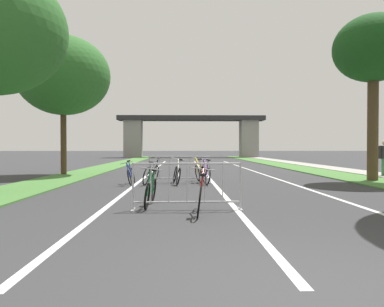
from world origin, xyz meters
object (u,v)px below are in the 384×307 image
at_px(crowd_barrier_nearest, 187,187).
at_px(bicycle_green_5, 151,191).
at_px(bicycle_white_3, 177,174).
at_px(bicycle_red_4, 200,196).
at_px(bicycle_purple_1, 205,174).
at_px(tree_right_cypress_far, 373,50).
at_px(bicycle_black_6, 151,174).
at_px(crowd_barrier_second, 180,170).
at_px(bicycle_yellow_2, 200,173).
at_px(tree_left_pine_far, 63,76).
at_px(bicycle_blue_0, 131,175).

distance_m(crowd_barrier_nearest, bicycle_green_5, 1.03).
distance_m(bicycle_white_3, bicycle_red_4, 6.40).
height_order(bicycle_purple_1, bicycle_red_4, bicycle_purple_1).
relative_size(crowd_barrier_nearest, bicycle_white_3, 1.39).
xyz_separation_m(tree_right_cypress_far, crowd_barrier_nearest, (-7.67, -6.78, -4.82)).
distance_m(bicycle_white_3, bicycle_black_6, 0.98).
xyz_separation_m(bicycle_green_5, bicycle_black_6, (-0.44, 5.30, 0.03)).
bearing_deg(bicycle_red_4, bicycle_green_5, 140.06).
relative_size(crowd_barrier_second, bicycle_yellow_2, 1.47).
distance_m(tree_left_pine_far, bicycle_green_5, 12.21).
distance_m(tree_left_pine_far, bicycle_black_6, 8.14).
bearing_deg(tree_left_pine_far, bicycle_red_4, -60.23).
bearing_deg(crowd_barrier_second, bicycle_white_3, -102.35).
height_order(crowd_barrier_second, bicycle_purple_1, crowd_barrier_second).
relative_size(bicycle_yellow_2, bicycle_white_3, 0.95).
bearing_deg(bicycle_blue_0, bicycle_black_6, -176.02).
xyz_separation_m(bicycle_blue_0, bicycle_yellow_2, (2.65, 0.88, 0.02)).
bearing_deg(crowd_barrier_second, tree_left_pine_far, 143.87).
xyz_separation_m(tree_left_pine_far, bicycle_red_4, (6.33, -11.08, -4.61)).
relative_size(bicycle_blue_0, bicycle_red_4, 1.01).
bearing_deg(bicycle_green_5, bicycle_red_4, 139.53).
xyz_separation_m(crowd_barrier_nearest, bicycle_purple_1, (0.74, 5.84, -0.15)).
distance_m(tree_right_cypress_far, bicycle_yellow_2, 8.63).
distance_m(bicycle_yellow_2, bicycle_white_3, 1.22).
relative_size(bicycle_purple_1, bicycle_yellow_2, 0.97).
xyz_separation_m(crowd_barrier_nearest, bicycle_red_4, (0.27, -0.50, -0.15)).
bearing_deg(tree_left_pine_far, bicycle_blue_0, -49.90).
bearing_deg(bicycle_red_4, bicycle_yellow_2, 90.83).
bearing_deg(bicycle_black_6, bicycle_blue_0, -161.80).
bearing_deg(bicycle_purple_1, crowd_barrier_second, 144.07).
bearing_deg(crowd_barrier_nearest, bicycle_yellow_2, 84.79).
xyz_separation_m(crowd_barrier_second, bicycle_black_6, (-1.07, -0.44, -0.14)).
distance_m(bicycle_blue_0, bicycle_black_6, 0.76).
bearing_deg(tree_right_cypress_far, crowd_barrier_nearest, -138.52).
distance_m(crowd_barrier_nearest, bicycle_blue_0, 6.15).
bearing_deg(bicycle_yellow_2, bicycle_black_6, -167.91).
bearing_deg(crowd_barrier_second, crowd_barrier_nearest, -88.04).
distance_m(bicycle_yellow_2, bicycle_black_6, 2.06).
height_order(bicycle_yellow_2, bicycle_red_4, bicycle_yellow_2).
distance_m(bicycle_purple_1, bicycle_black_6, 2.03).
xyz_separation_m(bicycle_blue_0, bicycle_green_5, (1.20, -5.24, -0.01)).
xyz_separation_m(tree_left_pine_far, bicycle_blue_0, (4.02, -4.78, -4.62)).
bearing_deg(bicycle_green_5, bicycle_black_6, -82.27).
height_order(bicycle_blue_0, bicycle_white_3, bicycle_white_3).
height_order(bicycle_blue_0, bicycle_black_6, bicycle_black_6).
bearing_deg(bicycle_red_4, bicycle_purple_1, 89.27).
bearing_deg(tree_left_pine_far, bicycle_green_5, -62.48).
height_order(tree_right_cypress_far, bicycle_white_3, tree_right_cypress_far).
distance_m(bicycle_blue_0, bicycle_red_4, 6.71).
bearing_deg(bicycle_black_6, crowd_barrier_nearest, -64.21).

